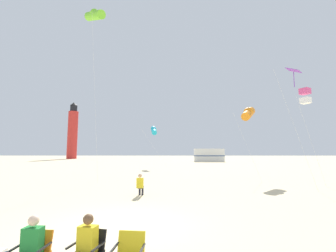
# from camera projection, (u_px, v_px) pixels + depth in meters

# --- Properties ---
(ground) EXTENTS (200.00, 200.00, 0.00)m
(ground) POSITION_uv_depth(u_px,v_px,m) (118.00, 227.00, 7.07)
(ground) COLOR beige
(camp_chair_orange) EXTENTS (0.57, 0.59, 0.82)m
(camp_chair_orange) POSITION_uv_depth(u_px,v_px,m) (34.00, 250.00, 4.26)
(camp_chair_orange) COLOR orange
(camp_chair_orange) RESTS_ON ground
(spectator_orange_chair) EXTENTS (0.35, 0.51, 1.16)m
(spectator_orange_chair) POSITION_uv_depth(u_px,v_px,m) (29.00, 247.00, 4.14)
(spectator_orange_chair) COLOR #238438
(spectator_orange_chair) RESTS_ON ground
(camp_chair_black) EXTENTS (0.65, 0.67, 0.82)m
(camp_chair_black) POSITION_uv_depth(u_px,v_px,m) (89.00, 249.00, 4.34)
(camp_chair_black) COLOR black
(camp_chair_black) RESTS_ON ground
(spectator_black_chair) EXTENTS (0.41, 0.55, 1.16)m
(spectator_black_chair) POSITION_uv_depth(u_px,v_px,m) (85.00, 245.00, 4.22)
(spectator_black_chair) COLOR yellow
(spectator_black_chair) RESTS_ON ground
(camp_chair_yellow) EXTENTS (0.60, 0.61, 0.82)m
(camp_chair_yellow) POSITION_uv_depth(u_px,v_px,m) (129.00, 252.00, 4.20)
(camp_chair_yellow) COLOR yellow
(camp_chair_yellow) RESTS_ON ground
(kite_flyer_standing) EXTENTS (0.35, 0.52, 1.16)m
(kite_flyer_standing) POSITION_uv_depth(u_px,v_px,m) (140.00, 184.00, 11.97)
(kite_flyer_standing) COLOR yellow
(kite_flyer_standing) RESTS_ON ground
(kite_tube_cyan) EXTENTS (3.51, 3.31, 5.97)m
(kite_tube_cyan) POSITION_uv_depth(u_px,v_px,m) (154.00, 130.00, 32.04)
(kite_tube_cyan) COLOR silver
(kite_tube_cyan) RESTS_ON ground
(kite_box_rainbow) EXTENTS (1.39, 1.38, 6.97)m
(kite_box_rainbow) POSITION_uv_depth(u_px,v_px,m) (305.00, 96.00, 16.65)
(kite_box_rainbow) COLOR silver
(kite_box_rainbow) RESTS_ON ground
(kite_tube_orange) EXTENTS (2.34, 2.64, 6.23)m
(kite_tube_orange) POSITION_uv_depth(u_px,v_px,m) (248.00, 113.00, 19.06)
(kite_tube_orange) COLOR silver
(kite_tube_orange) RESTS_ON ground
(kite_diamond_violet) EXTENTS (2.08, 2.08, 8.10)m
(kite_diamond_violet) POSITION_uv_depth(u_px,v_px,m) (294.00, 74.00, 15.49)
(kite_diamond_violet) COLOR silver
(kite_diamond_violet) RESTS_ON ground
(kite_tube_lime) EXTENTS (2.27, 2.25, 13.97)m
(kite_tube_lime) POSITION_uv_depth(u_px,v_px,m) (95.00, 15.00, 18.21)
(kite_tube_lime) COLOR silver
(kite_tube_lime) RESTS_ON ground
(lighthouse_distant) EXTENTS (2.80, 2.80, 16.80)m
(lighthouse_distant) POSITION_uv_depth(u_px,v_px,m) (73.00, 132.00, 66.72)
(lighthouse_distant) COLOR red
(lighthouse_distant) RESTS_ON ground
(rv_van_white) EXTENTS (6.45, 2.36, 2.80)m
(rv_van_white) POSITION_uv_depth(u_px,v_px,m) (209.00, 155.00, 49.80)
(rv_van_white) COLOR white
(rv_van_white) RESTS_ON ground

